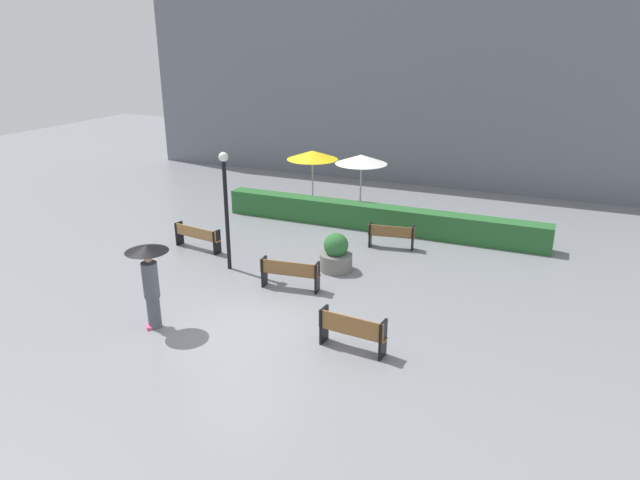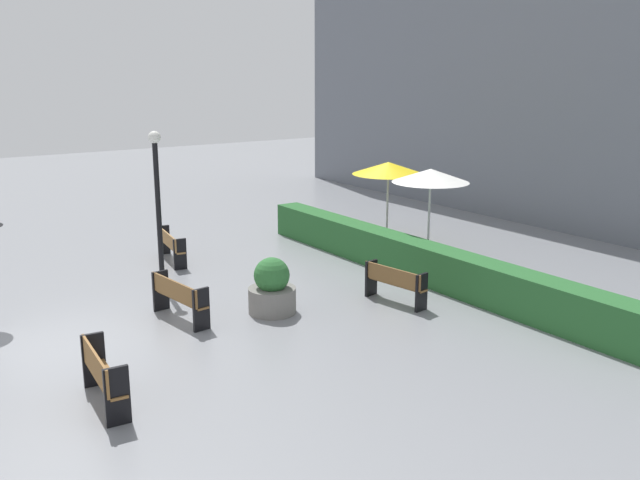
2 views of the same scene
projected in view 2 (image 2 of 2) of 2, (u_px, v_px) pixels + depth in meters
ground_plane at (51, 345)px, 12.81m from camera, size 60.00×60.00×0.00m
bench_near_right at (102, 373)px, 10.42m from camera, size 1.61×0.48×0.89m
bench_far_left at (170, 244)px, 18.21m from camera, size 1.83×0.58×0.80m
bench_back_row at (395, 282)px, 14.98m from camera, size 1.57×0.56×0.81m
bench_mid_center at (178, 296)px, 13.95m from camera, size 1.72×0.55×0.85m
planter_pot at (272, 289)px, 14.40m from camera, size 0.99×0.99×1.18m
lamp_post at (157, 192)px, 15.76m from camera, size 0.28×0.28×3.61m
patio_umbrella_yellow at (388, 168)px, 20.07m from camera, size 2.09×2.09×2.33m
patio_umbrella_white at (431, 176)px, 17.97m from camera, size 2.01×2.01×2.44m
hedge_strip at (420, 261)px, 16.69m from camera, size 12.00×0.70×0.92m
building_facade at (599, 66)px, 20.42m from camera, size 28.00×1.20×10.04m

